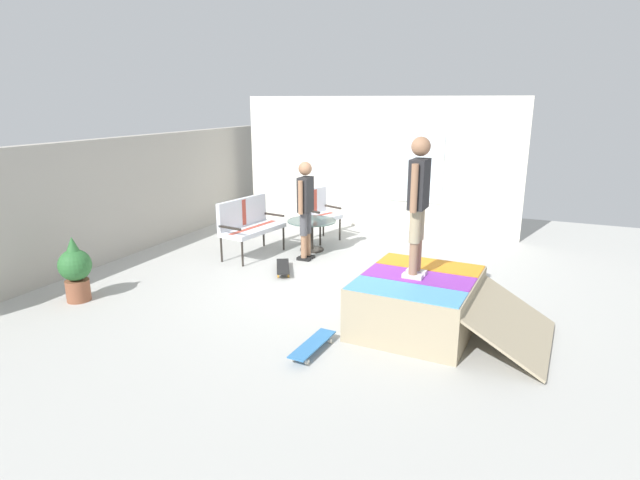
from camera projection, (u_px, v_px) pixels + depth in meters
ground_plane at (329, 288)px, 7.82m from camera, size 12.00×12.00×0.10m
back_wall_cinderblock at (120, 198)px, 9.08m from camera, size 9.00×0.20×2.08m
house_facade at (377, 164)px, 10.98m from camera, size 0.23×6.00×2.78m
skate_ramp at (420, 302)px, 6.28m from camera, size 1.68×2.28×0.66m
patio_bench at (248, 221)px, 9.17m from camera, size 1.32×0.73×1.02m
patio_chair_near_house at (318, 209)px, 10.19m from camera, size 0.78×0.75×1.02m
patio_table at (312, 229)px, 9.50m from camera, size 0.90×0.90×0.57m
person_watching at (305, 203)px, 8.81m from camera, size 0.48×0.24×1.70m
person_skater at (418, 197)px, 5.96m from camera, size 0.48×0.25×1.65m
skateboard_by_bench at (283, 267)px, 8.38m from camera, size 0.80×0.56×0.10m
skateboard_spare at (313, 345)px, 5.72m from camera, size 0.81×0.25×0.10m
potted_plant at (75, 269)px, 7.09m from camera, size 0.44×0.44×0.92m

